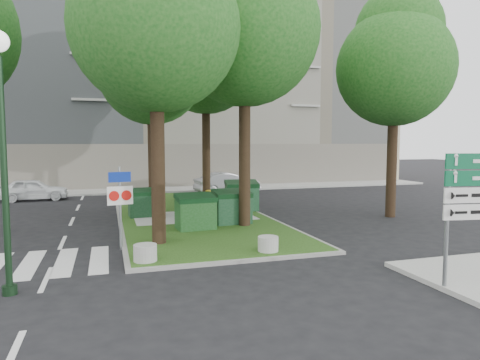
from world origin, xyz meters
name	(u,v)px	position (x,y,z in m)	size (l,w,h in m)	color
ground	(225,264)	(0.00, 0.00, 0.00)	(120.00, 120.00, 0.00)	black
median_island	(190,214)	(0.50, 8.00, 0.06)	(6.00, 16.00, 0.12)	#204112
median_kerb	(190,214)	(0.50, 8.00, 0.05)	(6.30, 16.30, 0.10)	gray
building_sidewalk	(154,190)	(0.00, 18.50, 0.06)	(42.00, 3.00, 0.12)	#999993
zebra_crossing	(83,260)	(-3.75, 1.50, 0.01)	(5.00, 3.00, 0.01)	silver
apartment_building	(143,86)	(0.00, 26.00, 8.00)	(41.00, 12.00, 16.00)	tan
tree_median_near_left	(158,11)	(-1.41, 2.56, 7.32)	(5.20, 5.20, 10.53)	black
tree_median_near_right	(247,17)	(2.09, 4.56, 7.99)	(5.60, 5.60, 11.46)	black
tree_median_mid	(153,61)	(-0.91, 9.06, 6.98)	(4.80, 4.80, 9.99)	black
tree_median_far	(207,50)	(2.29, 12.06, 8.32)	(5.80, 5.80, 11.93)	black
tree_street_right	(396,58)	(9.09, 5.06, 6.98)	(5.00, 5.00, 10.06)	black
dumpster_a	(144,203)	(-1.55, 7.68, 0.70)	(1.36, 1.00, 1.21)	black
dumpster_b	(196,212)	(0.05, 4.36, 0.75)	(1.49, 1.11, 1.31)	#123F13
dumpster_c	(232,207)	(1.65, 5.05, 0.77)	(1.49, 1.08, 1.35)	#10371C
dumpster_d	(242,196)	(3.00, 8.04, 0.80)	(1.65, 1.26, 1.42)	#134021
bollard_left	(145,253)	(-2.10, 0.50, 0.34)	(0.63, 0.63, 0.45)	#9F9F9A
bollard_right	(268,244)	(1.44, 0.50, 0.34)	(0.60, 0.60, 0.43)	#A8A9A3
bollard_mid	(187,222)	(-0.20, 4.83, 0.30)	(0.52, 0.52, 0.37)	#A5A5A0
litter_bin	(209,197)	(2.03, 10.56, 0.47)	(0.40, 0.40, 0.70)	gold
street_lamp	(2,131)	(-5.11, -0.90, 3.53)	(0.45, 0.45, 5.62)	black
traffic_sign_pole	(120,197)	(-2.67, 2.39, 1.65)	(0.77, 0.18, 2.57)	slate
directional_sign	(474,198)	(4.70, -3.63, 2.08)	(1.46, 0.31, 2.95)	slate
car_white	(33,189)	(-7.11, 15.61, 0.63)	(1.50, 3.73, 1.27)	white
car_silver	(227,183)	(4.37, 15.50, 0.69)	(1.46, 4.19, 1.38)	gray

